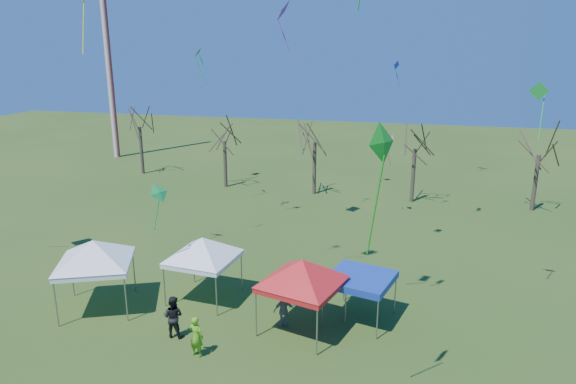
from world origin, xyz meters
name	(u,v)px	position (x,y,z in m)	size (l,w,h in m)	color
ground	(254,349)	(0.00, 0.00, 0.00)	(140.00, 140.00, 0.00)	#2D4C18
radio_mast	(107,47)	(-28.00, 34.00, 12.50)	(0.70, 0.70, 25.00)	silver
tree_0	(138,110)	(-20.85, 27.38, 6.49)	(3.83, 3.83, 8.44)	#3D2D21
tree_1	(224,124)	(-10.77, 24.65, 5.79)	(3.42, 3.42, 7.54)	#3D2D21
tree_2	(315,123)	(-2.37, 24.38, 6.29)	(3.71, 3.71, 8.18)	#3D2D21
tree_3	(416,129)	(6.03, 24.04, 6.08)	(3.59, 3.59, 7.91)	#3D2D21
tree_4	(542,135)	(15.36, 24.00, 6.06)	(3.58, 3.58, 7.89)	#3D2D21
tent_white_west	(93,245)	(-8.57, 1.54, 3.35)	(4.38, 4.38, 4.15)	gray
tent_white_mid	(202,242)	(-3.90, 3.82, 3.10)	(4.34, 4.34, 3.85)	gray
tent_red	(302,264)	(1.64, 2.05, 3.24)	(4.40, 4.40, 4.02)	gray
tent_blue	(360,279)	(4.06, 3.69, 2.05)	(3.44, 3.44, 2.23)	gray
person_green	(196,336)	(-2.17, -1.05, 0.91)	(0.66, 0.43, 1.82)	#5BAC1B
person_grey	(284,310)	(0.76, 2.14, 0.81)	(0.95, 0.40, 1.62)	slate
person_dark	(173,317)	(-3.79, 0.09, 0.97)	(0.95, 0.74, 1.95)	black
kite_22	(390,141)	(4.28, 19.38, 5.87)	(0.82, 0.87, 2.42)	#FF38AC
kite_19	(396,66)	(4.33, 20.81, 11.17)	(0.61, 0.72, 1.86)	blue
kite_2	(198,53)	(-12.83, 24.32, 12.01)	(0.93, 1.24, 2.72)	#16921C
kite_13	(202,61)	(-9.93, 18.58, 11.50)	(1.05, 1.14, 2.82)	#0B98B3
kite_17	(539,92)	(11.34, 6.94, 10.55)	(0.89, 0.54, 2.64)	green
kite_5	(383,145)	(5.22, -3.17, 9.73)	(0.92, 1.26, 4.16)	#17991B
kite_1	(159,193)	(-5.26, 2.27, 5.97)	(0.99, 1.20, 2.29)	green
kite_11	(283,10)	(-2.39, 13.85, 14.66)	(1.08, 1.58, 3.21)	purple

